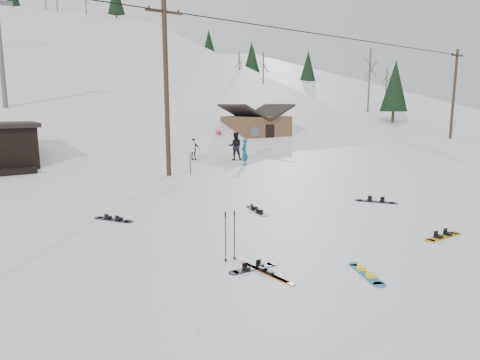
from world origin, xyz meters
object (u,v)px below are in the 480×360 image
hero_skis (266,272)px  cabin (256,130)px  hero_snowboard (366,273)px  utility_pole (166,87)px

hero_skis → cabin: bearing=49.2°
hero_snowboard → hero_skis: hero_snowboard is taller
utility_pole → hero_skis: 14.91m
hero_snowboard → utility_pole: bearing=15.7°
hero_snowboard → hero_skis: (-1.87, 1.33, 0.00)m
cabin → hero_skis: (-16.77, -23.65, -1.46)m
cabin → hero_snowboard: bearing=-120.8°
hero_snowboard → hero_skis: 2.29m
utility_pole → hero_skis: size_ratio=5.03×
cabin → hero_snowboard: (-14.90, -24.98, -1.46)m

